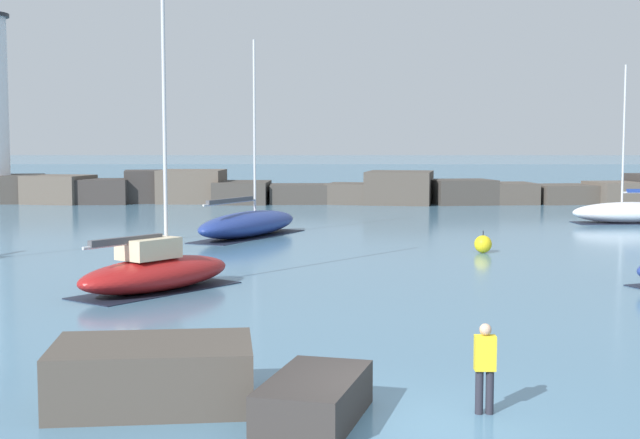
% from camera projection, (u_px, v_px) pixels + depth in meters
% --- Properties ---
extents(ground_plane, '(600.00, 600.00, 0.00)m').
position_uv_depth(ground_plane, '(411.00, 427.00, 14.61)').
color(ground_plane, teal).
extents(open_sea_beyond, '(400.00, 116.00, 0.01)m').
position_uv_depth(open_sea_beyond, '(343.00, 174.00, 127.77)').
color(open_sea_beyond, teal).
rests_on(open_sea_beyond, ground).
extents(breakwater_jetty, '(61.93, 6.91, 2.51)m').
position_uv_depth(breakwater_jetty, '(341.00, 190.00, 67.92)').
color(breakwater_jetty, brown).
rests_on(breakwater_jetty, ground).
extents(foreground_rocks, '(6.00, 5.62, 1.12)m').
position_uv_depth(foreground_rocks, '(182.00, 377.00, 15.97)').
color(foreground_rocks, brown).
rests_on(foreground_rocks, ground).
extents(sailboat_moored_1, '(6.85, 2.52, 9.03)m').
position_uv_depth(sailboat_moored_1, '(630.00, 212.00, 51.20)').
color(sailboat_moored_1, white).
rests_on(sailboat_moored_1, ground).
extents(sailboat_moored_2, '(5.24, 5.97, 9.79)m').
position_uv_depth(sailboat_moored_2, '(155.00, 271.00, 27.93)').
color(sailboat_moored_2, maroon).
rests_on(sailboat_moored_2, ground).
extents(sailboat_moored_3, '(5.54, 8.37, 9.67)m').
position_uv_depth(sailboat_moored_3, '(248.00, 224.00, 43.88)').
color(sailboat_moored_3, navy).
rests_on(sailboat_moored_3, ground).
extents(mooring_buoy_orange_near, '(0.74, 0.74, 0.94)m').
position_uv_depth(mooring_buoy_orange_near, '(483.00, 244.00, 37.52)').
color(mooring_buoy_orange_near, yellow).
rests_on(mooring_buoy_orange_near, ground).
extents(person_on_rocks, '(0.36, 0.22, 1.58)m').
position_uv_depth(person_on_rocks, '(485.00, 364.00, 15.25)').
color(person_on_rocks, '#282833').
rests_on(person_on_rocks, ground).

